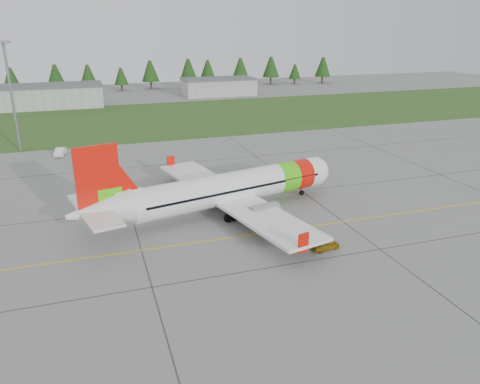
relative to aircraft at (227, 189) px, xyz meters
name	(u,v)px	position (x,y,z in m)	size (l,w,h in m)	color
ground	(297,263)	(2.89, -15.63, -3.21)	(320.00, 320.00, 0.00)	gray
aircraft	(227,189)	(0.00, 0.00, 0.00)	(36.29, 34.06, 11.14)	white
follow_me_car	(326,236)	(7.11, -13.72, -1.58)	(1.32, 1.11, 3.27)	#EDB10D
service_van	(59,144)	(-21.68, 36.36, -1.03)	(1.52, 1.44, 4.36)	white
grass_strip	(164,118)	(2.89, 66.37, -3.20)	(320.00, 50.00, 0.03)	#30561E
taxi_guideline	(269,232)	(2.89, -7.63, -3.20)	(120.00, 0.25, 0.02)	gold
hangar_west	(45,97)	(-27.11, 94.37, -0.21)	(32.00, 14.00, 6.00)	#A8A8A3
hangar_east	(219,87)	(27.89, 102.37, -0.61)	(24.00, 12.00, 5.20)	#A8A8A3
floodlight_mast	(12,99)	(-29.11, 42.37, 6.79)	(0.50, 0.50, 20.00)	slate
treeline	(137,76)	(2.89, 122.37, 1.79)	(160.00, 8.00, 10.00)	#1C3F14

